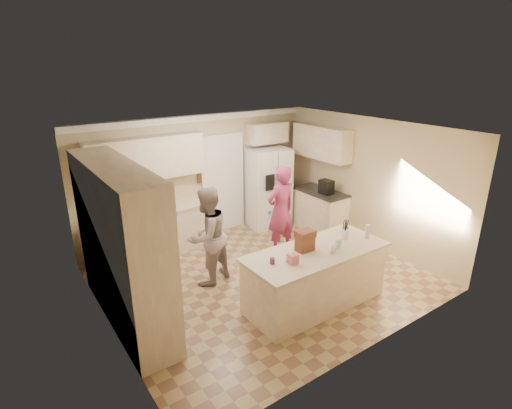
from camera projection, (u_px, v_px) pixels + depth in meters
floor at (263, 278)px, 7.07m from camera, size 5.20×4.60×0.02m
ceiling at (264, 130)px, 6.18m from camera, size 5.20×4.60×0.02m
wall_back at (199, 177)px, 8.40m from camera, size 5.20×0.02×2.60m
wall_front at (375, 263)px, 4.84m from camera, size 5.20×0.02×2.60m
wall_left at (102, 249)px, 5.22m from camera, size 0.02×4.60×2.60m
wall_right at (368, 183)px, 8.03m from camera, size 0.02×4.60×2.60m
crown_back at (197, 118)px, 7.94m from camera, size 5.20×0.08×0.12m
pantry_bank at (122, 246)px, 5.58m from camera, size 0.60×2.60×2.35m
back_base_cab at (156, 232)px, 7.84m from camera, size 2.20×0.60×0.88m
back_countertop at (154, 210)px, 7.67m from camera, size 2.24×0.63×0.04m
back_upper_cab at (147, 158)px, 7.44m from camera, size 2.20×0.35×0.80m
doorway_opening at (222, 185)px, 8.76m from camera, size 0.90×0.06×2.10m
doorway_casing at (223, 185)px, 8.73m from camera, size 1.02×0.03×2.22m
wall_frame_upper at (200, 166)px, 8.30m from camera, size 0.15×0.02×0.20m
wall_frame_lower at (201, 178)px, 8.39m from camera, size 0.15×0.02×0.20m
refrigerator at (268, 188)px, 9.04m from camera, size 1.00×0.83×1.80m
fridge_seam at (278, 192)px, 8.77m from camera, size 0.02×0.02×1.78m
fridge_dispenser at (270, 183)px, 8.56m from camera, size 0.22×0.03×0.35m
fridge_handle_l at (276, 186)px, 8.68m from camera, size 0.02×0.02×0.85m
fridge_handle_r at (280, 185)px, 8.73m from camera, size 0.02×0.02×0.85m
over_fridge_cab at (267, 133)px, 8.88m from camera, size 0.95×0.35×0.45m
right_base_cab at (320, 211)px, 8.93m from camera, size 0.60×1.20×0.88m
right_countertop at (321, 192)px, 8.76m from camera, size 0.63×1.24×0.04m
right_upper_cab at (321, 142)px, 8.63m from camera, size 0.35×1.50×0.70m
coffee_maker at (326, 187)px, 8.53m from camera, size 0.22×0.28×0.30m
island_base at (315, 278)px, 6.18m from camera, size 2.20×0.90×0.88m
island_top at (316, 252)px, 6.02m from camera, size 2.28×0.96×0.05m
utensil_crock at (345, 234)px, 6.37m from camera, size 0.13×0.13×0.15m
tissue_box at (293, 258)px, 5.61m from camera, size 0.13×0.13×0.14m
tissue_plume at (293, 251)px, 5.58m from camera, size 0.08×0.08×0.08m
dollhouse_body at (305, 244)px, 5.97m from camera, size 0.26×0.18×0.22m
dollhouse_roof at (305, 234)px, 5.92m from camera, size 0.28×0.20×0.10m
jam_jar at (272, 261)px, 5.60m from camera, size 0.07×0.07×0.09m
greeting_card_a at (334, 248)px, 5.91m from camera, size 0.12×0.06×0.16m
greeting_card_b at (338, 244)px, 6.03m from camera, size 0.12×0.05×0.16m
water_bottle at (367, 232)px, 6.37m from camera, size 0.07×0.07×0.24m
shaker_salt at (344, 230)px, 6.61m from camera, size 0.05×0.05×0.09m
shaker_pepper at (347, 229)px, 6.65m from camera, size 0.05×0.05×0.09m
teen_boy at (207, 236)px, 6.66m from camera, size 0.99×0.88×1.71m
teen_girl at (281, 211)px, 7.68m from camera, size 0.67×0.46×1.79m
fridge_magnets at (278, 192)px, 8.76m from camera, size 0.76×0.02×1.44m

